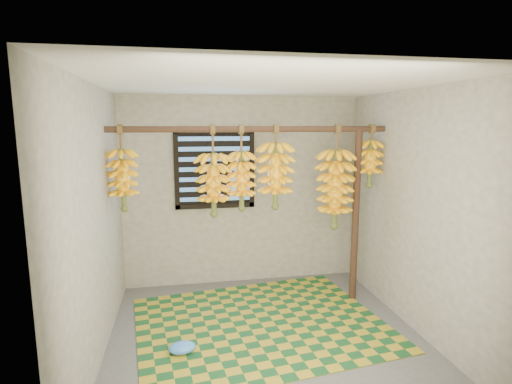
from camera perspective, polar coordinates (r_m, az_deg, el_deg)
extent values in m
cube|color=#525252|center=(4.13, 1.52, -20.21)|extent=(3.00, 3.00, 0.01)
cube|color=silver|center=(3.60, 1.69, 15.31)|extent=(3.00, 3.00, 0.01)
cube|color=slate|center=(5.13, -1.99, 0.09)|extent=(3.00, 0.01, 2.40)
cube|color=slate|center=(3.67, -22.07, -4.44)|extent=(0.01, 3.00, 2.40)
cube|color=slate|center=(4.26, 21.83, -2.57)|extent=(0.01, 3.00, 2.40)
cube|color=black|center=(5.03, -5.92, 3.29)|extent=(1.00, 0.04, 1.00)
cylinder|color=#472D1E|center=(4.27, -0.38, 8.97)|extent=(3.00, 0.06, 0.06)
cylinder|color=#472D1E|center=(4.75, 14.04, -3.42)|extent=(0.08, 0.08, 2.00)
cube|color=#164C23|center=(4.37, 0.65, -18.23)|extent=(2.71, 2.29, 0.01)
ellipsoid|color=#4088EF|center=(3.92, -10.52, -21.01)|extent=(0.26, 0.20, 0.10)
cylinder|color=brown|center=(4.24, -18.77, 7.19)|extent=(0.02, 0.02, 0.25)
cylinder|color=#4C5923|center=(4.27, -18.49, 1.90)|extent=(0.05, 0.05, 0.60)
cylinder|color=brown|center=(4.22, -6.19, 7.21)|extent=(0.02, 0.02, 0.31)
cylinder|color=#4C5923|center=(4.26, -6.09, 1.26)|extent=(0.06, 0.06, 0.63)
cylinder|color=brown|center=(4.25, -2.12, 7.41)|extent=(0.02, 0.02, 0.29)
cylinder|color=#4C5923|center=(4.29, -2.08, 1.86)|extent=(0.05, 0.05, 0.60)
cylinder|color=brown|center=(4.32, 2.83, 8.00)|extent=(0.02, 0.02, 0.20)
cylinder|color=#4C5923|center=(4.35, 2.79, 2.57)|extent=(0.06, 0.06, 0.68)
cylinder|color=brown|center=(4.54, 11.48, 7.34)|extent=(0.02, 0.02, 0.29)
cylinder|color=#4C5923|center=(4.59, 11.26, 0.58)|extent=(0.07, 0.07, 0.85)
cylinder|color=brown|center=(4.70, 16.18, 7.92)|extent=(0.02, 0.02, 0.18)
cylinder|color=#4C5923|center=(4.72, 16.01, 4.18)|extent=(0.05, 0.05, 0.50)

